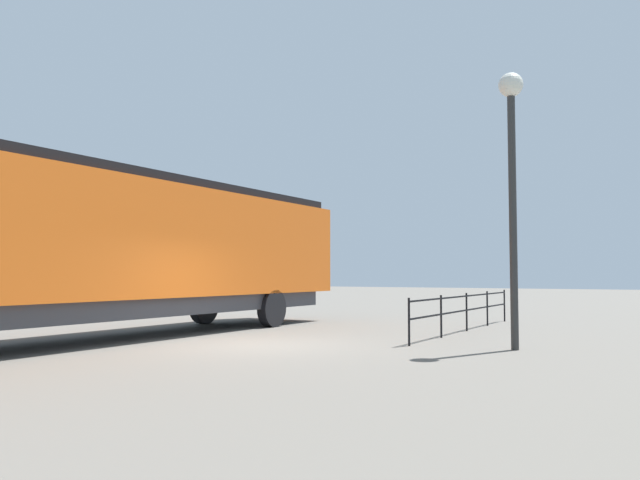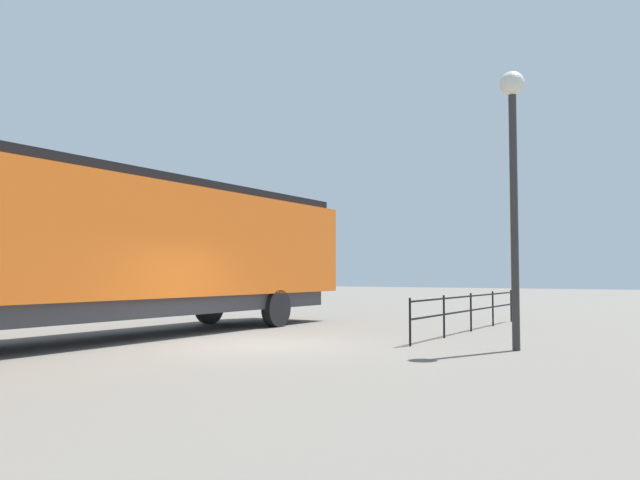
% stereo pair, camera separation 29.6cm
% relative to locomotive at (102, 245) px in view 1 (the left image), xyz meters
% --- Properties ---
extents(ground_plane, '(120.00, 120.00, 0.00)m').
position_rel_locomotive_xyz_m(ground_plane, '(3.75, 1.07, -2.26)').
color(ground_plane, '#666059').
extents(locomotive, '(2.90, 18.34, 4.01)m').
position_rel_locomotive_xyz_m(locomotive, '(0.00, 0.00, 0.00)').
color(locomotive, orange).
rests_on(locomotive, ground_plane).
extents(lamp_post, '(0.51, 0.51, 5.81)m').
position_rel_locomotive_xyz_m(lamp_post, '(8.88, 3.02, 1.85)').
color(lamp_post, '#2D2D2D').
rests_on(lamp_post, ground_plane).
extents(platform_fence, '(0.05, 8.43, 1.05)m').
position_rel_locomotive_xyz_m(platform_fence, '(6.71, 6.79, -1.57)').
color(platform_fence, black).
rests_on(platform_fence, ground_plane).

